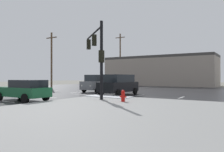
{
  "coord_description": "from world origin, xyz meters",
  "views": [
    {
      "loc": [
        15.3,
        -19.75,
        1.85
      ],
      "look_at": [
        -1.74,
        7.26,
        1.92
      ],
      "focal_mm": 35.99,
      "sensor_mm": 36.0,
      "label": 1
    }
  ],
  "objects_px": {
    "fire_hydrant": "(123,96)",
    "sedan_green": "(24,90)",
    "suv_grey": "(99,83)",
    "utility_pole_far": "(52,59)",
    "utility_pole_distant": "(120,58)",
    "traffic_signal_mast": "(97,49)",
    "suv_black": "(119,84)"
  },
  "relations": [
    {
      "from": "traffic_signal_mast",
      "to": "suv_black",
      "type": "bearing_deg",
      "value": -41.54
    },
    {
      "from": "suv_black",
      "to": "fire_hydrant",
      "type": "bearing_deg",
      "value": -145.29
    },
    {
      "from": "traffic_signal_mast",
      "to": "fire_hydrant",
      "type": "xyz_separation_m",
      "value": [
        3.22,
        -1.36,
        -3.55
      ]
    },
    {
      "from": "sedan_green",
      "to": "utility_pole_far",
      "type": "distance_m",
      "value": 19.19
    },
    {
      "from": "suv_black",
      "to": "suv_grey",
      "type": "bearing_deg",
      "value": 59.34
    },
    {
      "from": "traffic_signal_mast",
      "to": "utility_pole_distant",
      "type": "bearing_deg",
      "value": -22.18
    },
    {
      "from": "traffic_signal_mast",
      "to": "sedan_green",
      "type": "distance_m",
      "value": 6.41
    },
    {
      "from": "utility_pole_distant",
      "to": "fire_hydrant",
      "type": "bearing_deg",
      "value": -59.49
    },
    {
      "from": "suv_grey",
      "to": "utility_pole_far",
      "type": "xyz_separation_m",
      "value": [
        -11.47,
        3.06,
        3.52
      ]
    },
    {
      "from": "suv_grey",
      "to": "utility_pole_far",
      "type": "relative_size",
      "value": 0.56
    },
    {
      "from": "utility_pole_far",
      "to": "suv_grey",
      "type": "bearing_deg",
      "value": -14.93
    },
    {
      "from": "suv_grey",
      "to": "utility_pole_distant",
      "type": "relative_size",
      "value": 0.46
    },
    {
      "from": "sedan_green",
      "to": "utility_pole_distant",
      "type": "bearing_deg",
      "value": -73.28
    },
    {
      "from": "traffic_signal_mast",
      "to": "utility_pole_far",
      "type": "relative_size",
      "value": 0.66
    },
    {
      "from": "suv_black",
      "to": "utility_pole_far",
      "type": "xyz_separation_m",
      "value": [
        -15.71,
        5.74,
        3.52
      ]
    },
    {
      "from": "sedan_green",
      "to": "utility_pole_far",
      "type": "bearing_deg",
      "value": -48.64
    },
    {
      "from": "suv_grey",
      "to": "suv_black",
      "type": "relative_size",
      "value": 1.01
    },
    {
      "from": "sedan_green",
      "to": "fire_hydrant",
      "type": "bearing_deg",
      "value": -159.46
    },
    {
      "from": "suv_grey",
      "to": "suv_black",
      "type": "distance_m",
      "value": 5.01
    },
    {
      "from": "suv_black",
      "to": "utility_pole_far",
      "type": "height_order",
      "value": "utility_pole_far"
    },
    {
      "from": "fire_hydrant",
      "to": "suv_grey",
      "type": "relative_size",
      "value": 0.16
    },
    {
      "from": "suv_black",
      "to": "utility_pole_far",
      "type": "distance_m",
      "value": 17.09
    },
    {
      "from": "fire_hydrant",
      "to": "utility_pole_distant",
      "type": "xyz_separation_m",
      "value": [
        -15.9,
        26.99,
        5.07
      ]
    },
    {
      "from": "suv_grey",
      "to": "suv_black",
      "type": "height_order",
      "value": "same"
    },
    {
      "from": "utility_pole_far",
      "to": "sedan_green",
      "type": "bearing_deg",
      "value": -48.75
    },
    {
      "from": "suv_black",
      "to": "utility_pole_far",
      "type": "relative_size",
      "value": 0.55
    },
    {
      "from": "fire_hydrant",
      "to": "sedan_green",
      "type": "height_order",
      "value": "sedan_green"
    },
    {
      "from": "traffic_signal_mast",
      "to": "suv_black",
      "type": "height_order",
      "value": "traffic_signal_mast"
    },
    {
      "from": "fire_hydrant",
      "to": "sedan_green",
      "type": "relative_size",
      "value": 0.17
    },
    {
      "from": "utility_pole_distant",
      "to": "suv_black",
      "type": "bearing_deg",
      "value": -60.22
    },
    {
      "from": "sedan_green",
      "to": "suv_black",
      "type": "xyz_separation_m",
      "value": [
        3.3,
        8.41,
        0.24
      ]
    },
    {
      "from": "fire_hydrant",
      "to": "utility_pole_distant",
      "type": "height_order",
      "value": "utility_pole_distant"
    }
  ]
}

